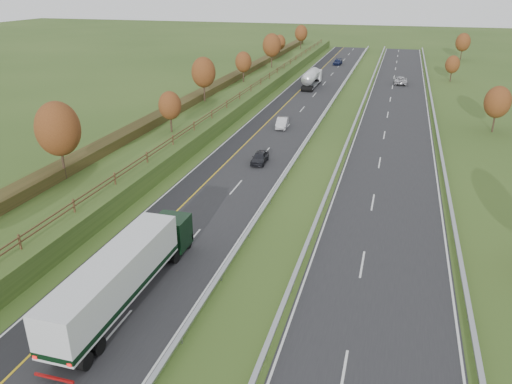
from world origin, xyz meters
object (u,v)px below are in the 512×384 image
at_px(road_tanker, 312,78).
at_px(car_silver_mid, 282,123).
at_px(car_small_far, 338,62).
at_px(car_oncoming, 401,80).
at_px(box_lorry, 125,273).
at_px(car_dark_near, 260,157).

bearing_deg(road_tanker, car_silver_mid, -87.65).
height_order(car_small_far, car_oncoming, car_oncoming).
bearing_deg(car_silver_mid, box_lorry, -95.99).
bearing_deg(car_dark_near, box_lorry, -93.85).
relative_size(box_lorry, car_oncoming, 2.92).
xyz_separation_m(car_small_far, car_oncoming, (16.12, -22.88, 0.09)).
height_order(road_tanker, car_silver_mid, road_tanker).
bearing_deg(car_dark_near, car_oncoming, 72.96).
height_order(car_silver_mid, car_oncoming, car_oncoming).
xyz_separation_m(car_dark_near, car_oncoming, (15.12, 55.82, 0.10)).
xyz_separation_m(road_tanker, car_oncoming, (17.43, 8.23, -1.05)).
height_order(box_lorry, car_silver_mid, box_lorry).
distance_m(box_lorry, car_oncoming, 86.62).
bearing_deg(car_oncoming, car_silver_mid, 66.87).
distance_m(road_tanker, car_silver_mid, 31.79).
xyz_separation_m(road_tanker, car_silver_mid, (1.30, -31.75, -1.11)).
xyz_separation_m(car_dark_near, car_silver_mid, (-1.00, 15.84, 0.04)).
bearing_deg(box_lorry, road_tanker, 90.96).
bearing_deg(car_small_far, car_dark_near, -86.82).
xyz_separation_m(box_lorry, road_tanker, (-1.29, 76.86, -0.47)).
relative_size(car_dark_near, car_small_far, 0.84).
height_order(box_lorry, road_tanker, box_lorry).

